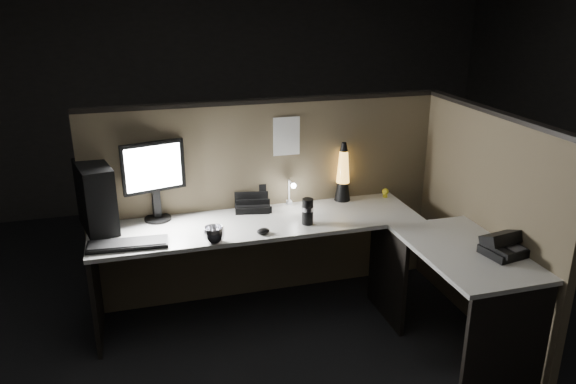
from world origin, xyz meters
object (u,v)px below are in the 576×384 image
object	(u,v)px
lava_lamp	(343,177)
monitor	(154,173)
pc_tower	(96,197)
desk_phone	(503,246)
keyboard	(128,244)

from	to	relation	value
lava_lamp	monitor	bearing A→B (deg)	-179.96
pc_tower	monitor	bearing A→B (deg)	-5.63
monitor	desk_phone	xyz separation A→B (m)	(2.00, -1.15, -0.29)
keyboard	desk_phone	world-z (taller)	desk_phone
pc_tower	desk_phone	world-z (taller)	pc_tower
monitor	desk_phone	distance (m)	2.33
desk_phone	monitor	bearing A→B (deg)	140.04
pc_tower	desk_phone	distance (m)	2.64
monitor	desk_phone	bearing A→B (deg)	-44.70
monitor	keyboard	bearing A→B (deg)	-132.12
monitor	lava_lamp	world-z (taller)	monitor
pc_tower	keyboard	xyz separation A→B (m)	(0.18, -0.36, -0.21)
pc_tower	lava_lamp	size ratio (longest dim) A/B	0.99
monitor	lava_lamp	size ratio (longest dim) A/B	1.23
pc_tower	keyboard	world-z (taller)	pc_tower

